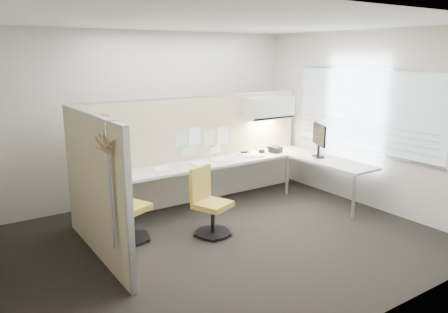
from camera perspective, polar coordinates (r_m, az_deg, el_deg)
floor at (r=5.92m, az=-0.20°, el=-10.98°), size 5.50×4.50×0.01m
ceiling at (r=5.41m, az=-0.22°, el=17.27°), size 5.50×4.50×0.01m
wall_back at (r=7.45m, az=-9.91°, el=5.14°), size 5.50×0.02×2.80m
wall_front at (r=3.88m, az=18.60°, el=-2.80°), size 5.50×0.02×2.80m
wall_right at (r=7.37m, az=17.94°, el=4.61°), size 0.02×4.50×2.80m
window_pane at (r=7.33m, az=17.90°, el=5.75°), size 0.01×2.80×1.30m
partition_back at (r=7.22m, az=-3.63°, el=0.82°), size 4.10×0.06×1.75m
partition_left at (r=5.44m, az=-16.54°, el=-3.89°), size 0.06×2.20×1.75m
desk at (r=7.09m, az=0.99°, el=-1.64°), size 4.00×2.07×0.73m
overhead_bin at (r=7.71m, az=5.84°, el=6.37°), size 0.90×0.36×0.38m
task_light_strip at (r=7.73m, az=5.81°, el=4.82°), size 0.60×0.06×0.02m
pinned_papers at (r=7.20m, az=-2.97°, el=2.08°), size 1.01×0.00×0.47m
poster at (r=6.44m, az=-15.95°, el=3.76°), size 0.28×0.00×0.35m
chair_left at (r=5.95m, az=-12.83°, el=-6.40°), size 0.60×0.61×0.98m
chair_right at (r=5.98m, az=-2.03°, el=-6.21°), size 0.56×0.58×0.93m
monitor at (r=7.44m, az=12.31°, el=2.32°), size 0.26×0.49×0.56m
phone at (r=7.74m, az=6.70°, el=0.91°), size 0.25×0.24×0.12m
stapler at (r=7.57m, az=2.72°, el=0.49°), size 0.14×0.09×0.05m
tape_dispenser at (r=7.68m, az=4.93°, el=0.68°), size 0.12×0.09×0.06m
coat_hook at (r=4.59m, az=-15.13°, el=0.08°), size 0.18×0.45×1.36m
paper_stack_0 at (r=6.33m, az=-14.09°, el=-2.55°), size 0.23×0.30×0.03m
paper_stack_1 at (r=6.61m, az=-8.11°, el=-1.65°), size 0.29×0.35×0.02m
paper_stack_2 at (r=6.79m, az=-3.09°, el=-1.03°), size 0.23×0.30×0.04m
paper_stack_3 at (r=7.16m, az=-0.60°, el=-0.39°), size 0.26×0.32×0.01m
paper_stack_4 at (r=7.48m, az=4.05°, el=0.22°), size 0.25×0.32×0.02m
paper_stack_5 at (r=7.49m, az=11.11°, el=0.01°), size 0.28×0.33×0.02m
paper_stack_6 at (r=7.48m, az=3.21°, el=0.21°), size 0.23×0.30×0.02m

